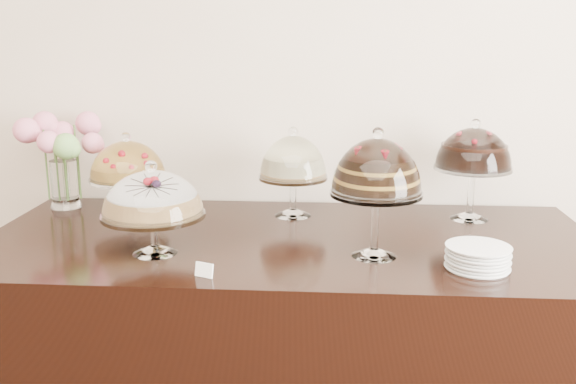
# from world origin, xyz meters

# --- Properties ---
(wall_back) EXTENTS (5.00, 0.04, 3.00)m
(wall_back) POSITION_xyz_m (0.00, 3.00, 1.50)
(wall_back) COLOR beige
(wall_back) RESTS_ON ground
(display_counter) EXTENTS (2.20, 1.00, 0.90)m
(display_counter) POSITION_xyz_m (0.05, 2.45, 0.45)
(display_counter) COLOR black
(display_counter) RESTS_ON ground
(cake_stand_sugar_sponge) EXTENTS (0.34, 0.34, 0.32)m
(cake_stand_sugar_sponge) POSITION_xyz_m (-0.38, 2.25, 1.09)
(cake_stand_sugar_sponge) COLOR white
(cake_stand_sugar_sponge) RESTS_ON display_counter
(cake_stand_choco_layer) EXTENTS (0.30, 0.30, 0.43)m
(cake_stand_choco_layer) POSITION_xyz_m (0.35, 2.27, 1.18)
(cake_stand_choco_layer) COLOR white
(cake_stand_choco_layer) RESTS_ON display_counter
(cake_stand_cheesecake) EXTENTS (0.27, 0.27, 0.36)m
(cake_stand_cheesecake) POSITION_xyz_m (0.05, 2.74, 1.12)
(cake_stand_cheesecake) COLOR white
(cake_stand_cheesecake) RESTS_ON display_counter
(cake_stand_dark_choco) EXTENTS (0.30, 0.30, 0.40)m
(cake_stand_dark_choco) POSITION_xyz_m (0.75, 2.74, 1.17)
(cake_stand_dark_choco) COLOR white
(cake_stand_dark_choco) RESTS_ON display_counter
(cake_stand_fruit_tart) EXTENTS (0.31, 0.31, 0.33)m
(cake_stand_fruit_tart) POSITION_xyz_m (-0.62, 2.72, 1.10)
(cake_stand_fruit_tart) COLOR white
(cake_stand_fruit_tart) RESTS_ON display_counter
(flower_vase) EXTENTS (0.35, 0.31, 0.40)m
(flower_vase) POSITION_xyz_m (-0.92, 2.80, 1.16)
(flower_vase) COLOR white
(flower_vase) RESTS_ON display_counter
(plate_stack) EXTENTS (0.20, 0.20, 0.07)m
(plate_stack) POSITION_xyz_m (0.66, 2.17, 0.94)
(plate_stack) COLOR silver
(plate_stack) RESTS_ON display_counter
(price_card_left) EXTENTS (0.06, 0.04, 0.04)m
(price_card_left) POSITION_xyz_m (-0.17, 2.04, 0.92)
(price_card_left) COLOR white
(price_card_left) RESTS_ON display_counter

